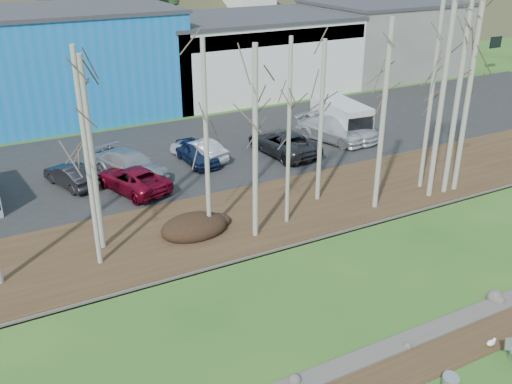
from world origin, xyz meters
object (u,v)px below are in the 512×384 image
seagull (491,343)px  van_white (342,118)px  car_4 (197,152)px  car_8 (344,128)px  car_1 (71,176)px  car_7 (332,130)px  car_5 (199,150)px  car_3 (131,165)px  car_6 (283,142)px  car_2 (132,179)px

seagull → van_white: van_white is taller
car_4 → car_8: car_8 is taller
car_1 → car_4: car_4 is taller
car_7 → car_8: size_ratio=1.00×
car_8 → van_white: (0.51, 0.99, 0.37)m
car_7 → car_5: bearing=156.3°
car_1 → car_8: (18.98, -0.48, 0.12)m
car_4 → car_8: size_ratio=0.79×
car_3 → car_8: 15.54m
car_5 → car_6: bearing=147.5°
car_1 → van_white: van_white is taller
car_4 → car_7: car_7 is taller
seagull → van_white: size_ratio=0.08×
car_8 → car_1: bearing=159.8°
car_4 → car_8: 11.16m
seagull → car_3: 21.95m
car_4 → car_2: bearing=-155.6°
car_6 → van_white: 6.22m
car_1 → car_6: size_ratio=0.69×
car_4 → car_6: (5.68, -1.16, 0.07)m
car_1 → car_8: car_8 is taller
car_5 → car_7: bearing=158.3°
car_2 → car_6: car_6 is taller
car_2 → van_white: size_ratio=0.92×
car_3 → car_6: bearing=-25.2°
car_2 → van_white: van_white is taller
car_3 → car_6: 10.10m
car_2 → car_3: size_ratio=0.93×
car_5 → car_7: size_ratio=0.79×
car_4 → car_5: 0.46m
car_2 → car_6: bearing=168.3°
car_2 → car_5: (5.17, 2.61, -0.00)m
car_1 → car_4: 7.83m
seagull → car_6: (3.42, 20.16, 0.76)m
car_5 → car_6: 5.59m
car_1 → car_5: car_5 is taller
car_8 → seagull: bearing=-131.9°
car_1 → car_2: 3.71m
car_3 → car_7: bearing=-21.3°
car_3 → car_8: size_ratio=1.01×
car_3 → car_6: (10.07, -0.75, 0.01)m
car_1 → car_5: bearing=164.1°
seagull → car_7: 22.25m
car_5 → car_7: (9.75, -0.84, 0.08)m
seagull → car_2: bearing=110.8°
car_1 → car_2: (2.95, -2.24, 0.04)m
van_white → car_8: bearing=-112.4°
seagull → car_4: car_4 is taller
car_3 → car_5: 4.75m
car_4 → car_6: 5.79m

